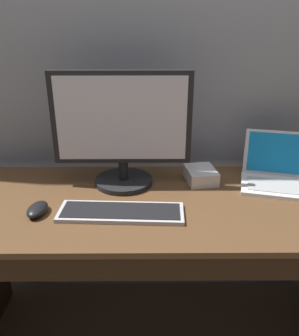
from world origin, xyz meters
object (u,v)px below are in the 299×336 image
laptop_white (281,175)px  external_monitor (122,131)px  computer_mouse (37,209)px  external_drive_box (201,175)px  wired_keyboard (121,212)px

laptop_white → external_monitor: size_ratio=0.66×
computer_mouse → laptop_white: bearing=20.1°
laptop_white → computer_mouse: 1.01m
laptop_white → external_drive_box: bearing=174.4°
laptop_white → external_monitor: (-0.68, 0.00, 0.20)m
laptop_white → external_drive_box: 0.34m
external_monitor → computer_mouse: size_ratio=4.87×
external_drive_box → external_monitor: bearing=-175.0°
external_monitor → external_drive_box: size_ratio=3.75×
computer_mouse → external_drive_box: (0.64, 0.28, 0.01)m
laptop_white → wired_keyboard: size_ratio=0.81×
external_monitor → computer_mouse: bearing=-141.0°
external_monitor → wired_keyboard: (0.01, -0.25, -0.23)m
laptop_white → computer_mouse: (-0.98, -0.24, -0.03)m
external_monitor → computer_mouse: external_monitor is taller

